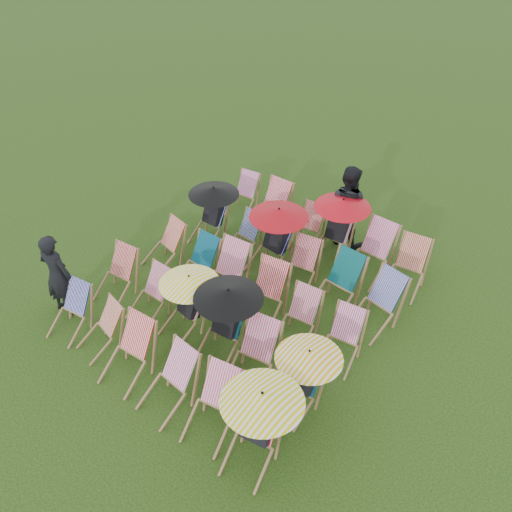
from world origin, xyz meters
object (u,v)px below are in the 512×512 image
Objects in this scene: deckchair_0 at (69,311)px; deckchair_29 at (408,267)px; person_left at (57,275)px; person_rear at (347,206)px; deckchair_5 at (255,427)px.

deckchair_29 reaches higher than deckchair_0.
person_left is (-0.52, 0.22, 0.39)m from deckchair_0.
deckchair_0 is 5.62m from person_rear.
person_left reaches higher than deckchair_0.
deckchair_5 is 0.76× the size of person_rear.
deckchair_5 is 1.38× the size of deckchair_29.
deckchair_0 is 0.49× the size of person_rear.
person_left is at bearing 57.37° from person_rear.
person_rear is at bearing 99.56° from deckchair_5.
deckchair_0 is at bearing 171.33° from deckchair_5.
deckchair_5 is 0.81× the size of person_left.
deckchair_0 is 4.02m from deckchair_5.
deckchair_0 is 0.53× the size of person_left.
person_rear reaches higher than person_left.
deckchair_0 is 0.69m from person_left.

